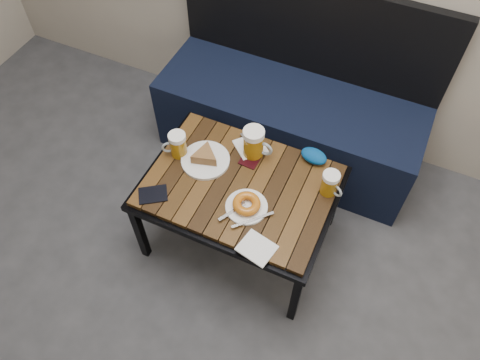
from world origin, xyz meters
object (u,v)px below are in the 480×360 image
at_px(beer_mug_right, 330,183).
at_px(plate_pie, 205,158).
at_px(bench, 290,116).
at_px(passport_navy, 153,194).
at_px(beer_mug_left, 177,145).
at_px(cafe_table, 240,190).
at_px(knit_pouch, 314,156).
at_px(passport_burgundy, 251,158).
at_px(beer_mug_centre, 254,143).
at_px(plate_bagel, 246,205).

bearing_deg(beer_mug_right, plate_pie, -147.08).
xyz_separation_m(bench, passport_navy, (-0.32, -0.87, 0.20)).
xyz_separation_m(bench, beer_mug_left, (-0.33, -0.62, 0.26)).
distance_m(cafe_table, knit_pouch, 0.36).
bearing_deg(cafe_table, bench, 89.95).
height_order(passport_navy, passport_burgundy, same).
xyz_separation_m(cafe_table, passport_navy, (-0.32, -0.21, 0.05)).
bearing_deg(knit_pouch, plate_pie, -154.44).
relative_size(beer_mug_left, knit_pouch, 1.02).
bearing_deg(beer_mug_right, cafe_table, -135.93).
bearing_deg(passport_navy, beer_mug_right, 81.67).
xyz_separation_m(passport_navy, passport_burgundy, (0.30, 0.36, -0.00)).
relative_size(beer_mug_right, passport_burgundy, 1.05).
relative_size(bench, passport_navy, 11.53).
relative_size(passport_burgundy, knit_pouch, 0.91).
height_order(beer_mug_right, plate_pie, beer_mug_right).
xyz_separation_m(beer_mug_right, passport_navy, (-0.68, -0.33, -0.06)).
height_order(plate_pie, passport_navy, plate_pie).
bearing_deg(passport_burgundy, knit_pouch, 25.46).
relative_size(cafe_table, passport_burgundy, 7.46).
distance_m(beer_mug_centre, passport_navy, 0.50).
bearing_deg(plate_bagel, cafe_table, 126.87).
distance_m(cafe_table, beer_mug_centre, 0.22).
distance_m(bench, knit_pouch, 0.52).
relative_size(passport_navy, passport_burgundy, 1.08).
height_order(cafe_table, passport_navy, passport_navy).
distance_m(beer_mug_left, knit_pouch, 0.61).
xyz_separation_m(beer_mug_centre, passport_burgundy, (-0.00, -0.03, -0.07)).
distance_m(beer_mug_centre, knit_pouch, 0.28).
xyz_separation_m(plate_pie, passport_navy, (-0.12, -0.26, -0.02)).
distance_m(beer_mug_left, passport_navy, 0.25).
relative_size(plate_bagel, knit_pouch, 1.72).
height_order(cafe_table, knit_pouch, knit_pouch).
distance_m(bench, plate_pie, 0.68).
bearing_deg(beer_mug_right, beer_mug_centre, -163.08).
distance_m(beer_mug_centre, beer_mug_right, 0.38).
distance_m(beer_mug_centre, plate_bagel, 0.30).
distance_m(cafe_table, passport_navy, 0.38).
bearing_deg(cafe_table, beer_mug_right, 18.44).
bearing_deg(passport_navy, cafe_table, 89.24).
xyz_separation_m(beer_mug_left, passport_burgundy, (0.31, 0.11, -0.06)).
xyz_separation_m(cafe_table, passport_burgundy, (-0.01, 0.15, 0.05)).
bearing_deg(bench, cafe_table, -90.05).
height_order(beer_mug_left, plate_pie, beer_mug_left).
relative_size(bench, beer_mug_right, 11.81).
bearing_deg(beer_mug_centre, passport_burgundy, -89.80).
bearing_deg(beer_mug_left, beer_mug_centre, 170.98).
bearing_deg(beer_mug_left, bench, -150.89).
relative_size(beer_mug_centre, passport_burgundy, 1.37).
bearing_deg(beer_mug_centre, knit_pouch, 17.92).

